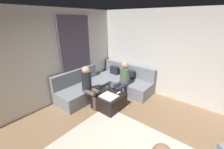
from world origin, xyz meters
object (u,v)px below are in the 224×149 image
(ottoman, at_px, (109,101))
(game_remote, at_px, (119,93))
(person_on_couch_side, at_px, (89,85))
(person_on_couch_back, at_px, (123,79))
(sectional_couch, at_px, (106,85))
(coffee_mug, at_px, (107,88))

(ottoman, relative_size, game_remote, 5.07)
(ottoman, distance_m, person_on_couch_side, 0.73)
(person_on_couch_back, bearing_deg, sectional_couch, 4.97)
(ottoman, bearing_deg, person_on_couch_back, 91.60)
(coffee_mug, xyz_separation_m, person_on_couch_side, (-0.29, -0.46, 0.19))
(person_on_couch_back, distance_m, person_on_couch_side, 1.08)
(ottoman, relative_size, coffee_mug, 8.00)
(sectional_couch, distance_m, person_on_couch_side, 0.99)
(ottoman, distance_m, game_remote, 0.36)
(coffee_mug, relative_size, person_on_couch_side, 0.08)
(person_on_couch_back, bearing_deg, ottoman, 91.60)
(sectional_couch, distance_m, ottoman, 0.91)
(coffee_mug, bearing_deg, person_on_couch_side, -122.05)
(ottoman, xyz_separation_m, person_on_couch_back, (-0.02, 0.69, 0.45))
(person_on_couch_back, bearing_deg, person_on_couch_side, 63.24)
(ottoman, xyz_separation_m, person_on_couch_side, (-0.51, -0.28, 0.45))
(person_on_couch_back, xyz_separation_m, person_on_couch_side, (-0.49, -0.96, 0.00))
(game_remote, xyz_separation_m, person_on_couch_back, (-0.20, 0.47, 0.23))
(person_on_couch_side, bearing_deg, sectional_couch, -170.76)
(coffee_mug, bearing_deg, person_on_couch_back, 68.44)
(ottoman, distance_m, coffee_mug, 0.38)
(coffee_mug, xyz_separation_m, person_on_couch_back, (0.20, 0.51, 0.19))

